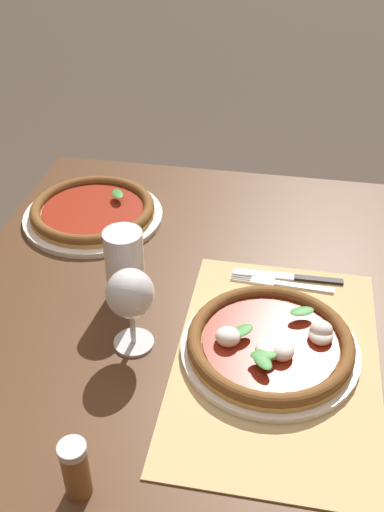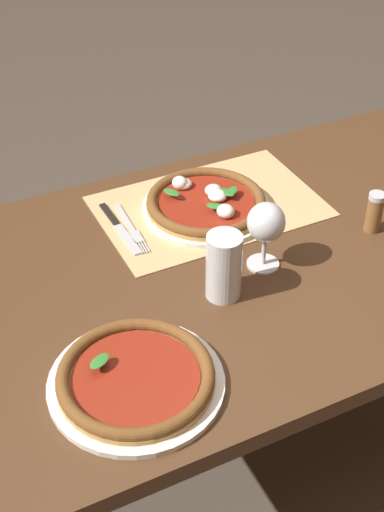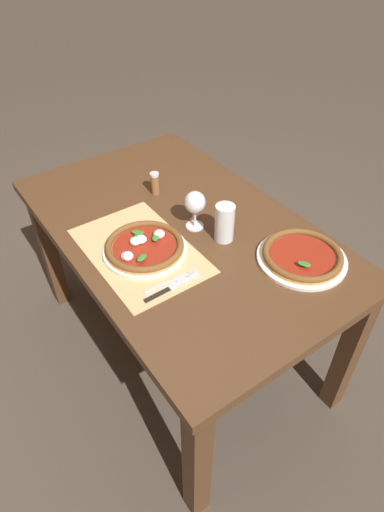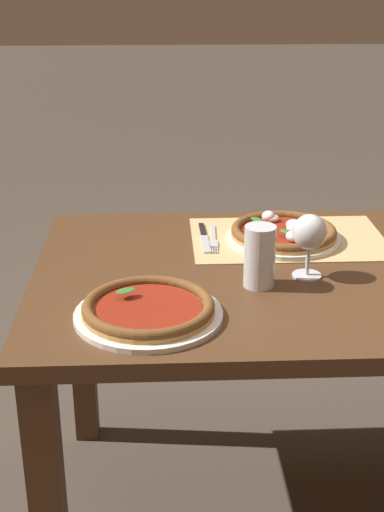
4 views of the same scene
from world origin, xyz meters
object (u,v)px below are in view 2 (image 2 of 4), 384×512
Objects in this scene: pizza_near at (206,203)px; pepper_shaker at (374,212)px; pint_glass at (224,267)px; knife at (120,228)px; pizza_far at (136,378)px; wine_glass at (266,225)px; fork at (131,228)px.

pizza_near is 0.38m from pepper_shaker.
pint_glass is 0.67× the size of knife.
pepper_shaker reaches higher than pizza_far.
pizza_far is 0.43m from wine_glass.
fork is at bearing -49.54° from wine_glass.
pizza_far is 0.47m from knife.
pizza_near is 1.95× the size of wine_glass.
pizza_near is at bearing 177.84° from fork.
pizza_far is 2.03× the size of wine_glass.
wine_glass reaches higher than pint_glass.
pizza_far is (0.36, 0.43, -0.00)m from pizza_near.
knife is (0.21, -0.02, -0.02)m from pizza_near.
pint_glass is at bearing 20.50° from wine_glass.
fork is (0.20, -0.24, -0.10)m from wine_glass.
pizza_near is 1.40× the size of knife.
pizza_near is 3.11× the size of pepper_shaker.
knife is (-0.15, -0.45, -0.01)m from pizza_far.
pizza_near is 1.50× the size of fork.
pepper_shaker is at bearing -173.56° from pint_glass.
pizza_near is at bearing -37.39° from pepper_shaker.
wine_glass is 0.13m from pint_glass.
pizza_near is 0.25m from wine_glass.
pint_glass reaches higher than pizza_far.
pint_glass is at bearing 109.88° from knife.
pepper_shaker is (-0.49, 0.24, 0.04)m from fork.
pizza_far reaches higher than knife.
wine_glass is at bearing -152.57° from pizza_far.
knife is at bearing -25.11° from fork.
pepper_shaker reaches higher than pizza_near.
pint_glass is 0.41m from pepper_shaker.
fork is 0.03m from knife.
pizza_near is 0.19m from fork.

